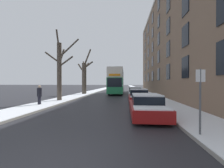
# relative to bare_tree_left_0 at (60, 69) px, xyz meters

# --- Properties ---
(sidewalk_left) EXTENTS (2.66, 130.00, 0.16)m
(sidewalk_left) POSITION_rel_bare_tree_left_0_xyz_m (-0.23, 40.80, -3.44)
(sidewalk_left) COLOR gray
(sidewalk_left) RESTS_ON ground
(sidewalk_right) EXTENTS (2.66, 130.00, 0.16)m
(sidewalk_right) POSITION_rel_bare_tree_left_0_xyz_m (10.69, 40.80, -3.44)
(sidewalk_right) COLOR gray
(sidewalk_right) RESTS_ON ground
(terrace_facade_right) EXTENTS (9.10, 39.94, 16.52)m
(terrace_facade_right) POSITION_rel_bare_tree_left_0_xyz_m (16.51, 7.58, 4.75)
(terrace_facade_right) COLOR #7A604C
(terrace_facade_right) RESTS_ON ground
(bare_tree_left_0) EXTENTS (3.33, 2.32, 7.42)m
(bare_tree_left_0) POSITION_rel_bare_tree_left_0_xyz_m (0.00, 0.00, 0.00)
(bare_tree_left_0) COLOR #4C4238
(bare_tree_left_0) RESTS_ON ground
(bare_tree_left_1) EXTENTS (2.88, 2.05, 8.06)m
(bare_tree_left_1) POSITION_rel_bare_tree_left_0_xyz_m (-0.03, 9.81, -0.24)
(bare_tree_left_1) COLOR #4C4238
(bare_tree_left_1) RESTS_ON ground
(double_decker_bus) EXTENTS (2.49, 10.54, 4.49)m
(double_decker_bus) POSITION_rel_bare_tree_left_0_xyz_m (5.38, 12.12, -0.99)
(double_decker_bus) COLOR #1E7A47
(double_decker_bus) RESTS_ON ground
(parked_car_0) EXTENTS (1.89, 4.51, 1.33)m
(parked_car_0) POSITION_rel_bare_tree_left_0_xyz_m (8.26, -6.52, -2.90)
(parked_car_0) COLOR maroon
(parked_car_0) RESTS_ON ground
(parked_car_1) EXTENTS (1.82, 4.03, 1.44)m
(parked_car_1) POSITION_rel_bare_tree_left_0_xyz_m (8.26, -1.01, -2.86)
(parked_car_1) COLOR maroon
(parked_car_1) RESTS_ON ground
(parked_car_2) EXTENTS (1.72, 3.96, 1.47)m
(parked_car_2) POSITION_rel_bare_tree_left_0_xyz_m (8.26, 4.02, -2.85)
(parked_car_2) COLOR #9EA3AD
(parked_car_2) RESTS_ON ground
(pedestrian_left_sidewalk) EXTENTS (0.39, 0.39, 1.80)m
(pedestrian_left_sidewalk) POSITION_rel_bare_tree_left_0_xyz_m (-0.37, -3.22, -2.53)
(pedestrian_left_sidewalk) COLOR black
(pedestrian_left_sidewalk) RESTS_ON ground
(street_sign_post) EXTENTS (0.32, 0.07, 2.50)m
(street_sign_post) POSITION_rel_bare_tree_left_0_xyz_m (9.65, -9.90, -2.08)
(street_sign_post) COLOR #4C4F54
(street_sign_post) RESTS_ON ground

